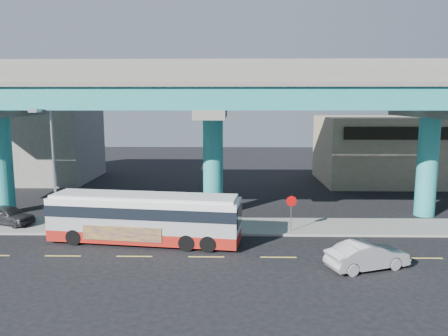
{
  "coord_description": "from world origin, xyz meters",
  "views": [
    {
      "loc": [
        1.4,
        -23.44,
        8.47
      ],
      "look_at": [
        0.91,
        4.0,
        4.34
      ],
      "focal_mm": 35.0,
      "sensor_mm": 36.0,
      "label": 1
    }
  ],
  "objects_px": {
    "parked_car": "(8,215)",
    "sedan": "(367,255)",
    "stop_sign": "(291,206)",
    "transit_bus": "(145,216)",
    "street_lamp": "(49,152)"
  },
  "relations": [
    {
      "from": "transit_bus",
      "to": "sedan",
      "type": "xyz_separation_m",
      "value": [
        12.24,
        -4.03,
        -0.93
      ]
    },
    {
      "from": "transit_bus",
      "to": "parked_car",
      "type": "bearing_deg",
      "value": 169.47
    },
    {
      "from": "parked_car",
      "to": "street_lamp",
      "type": "xyz_separation_m",
      "value": [
        4.02,
        -2.09,
        4.59
      ]
    },
    {
      "from": "street_lamp",
      "to": "sedan",
      "type": "bearing_deg",
      "value": -16.11
    },
    {
      "from": "sedan",
      "to": "parked_car",
      "type": "bearing_deg",
      "value": 52.23
    },
    {
      "from": "transit_bus",
      "to": "stop_sign",
      "type": "bearing_deg",
      "value": 20.37
    },
    {
      "from": "parked_car",
      "to": "transit_bus",
      "type": "bearing_deg",
      "value": -88.64
    },
    {
      "from": "sedan",
      "to": "parked_car",
      "type": "height_order",
      "value": "parked_car"
    },
    {
      "from": "street_lamp",
      "to": "stop_sign",
      "type": "xyz_separation_m",
      "value": [
        15.28,
        0.75,
        -3.56
      ]
    },
    {
      "from": "sedan",
      "to": "stop_sign",
      "type": "height_order",
      "value": "stop_sign"
    },
    {
      "from": "parked_car",
      "to": "sedan",
      "type": "bearing_deg",
      "value": -88.55
    },
    {
      "from": "stop_sign",
      "to": "transit_bus",
      "type": "bearing_deg",
      "value": -149.65
    },
    {
      "from": "sedan",
      "to": "street_lamp",
      "type": "xyz_separation_m",
      "value": [
        -18.38,
        5.31,
        4.69
      ]
    },
    {
      "from": "sedan",
      "to": "stop_sign",
      "type": "distance_m",
      "value": 6.9
    },
    {
      "from": "street_lamp",
      "to": "stop_sign",
      "type": "height_order",
      "value": "street_lamp"
    }
  ]
}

